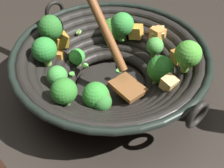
% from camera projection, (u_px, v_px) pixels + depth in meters
% --- Properties ---
extents(ground_plane, '(4.00, 4.00, 0.00)m').
position_uv_depth(ground_plane, '(111.00, 87.00, 0.62)').
color(ground_plane, '#28231E').
extents(wok, '(0.41, 0.45, 0.29)m').
position_uv_depth(wok, '(111.00, 63.00, 0.57)').
color(wok, black).
rests_on(wok, ground).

